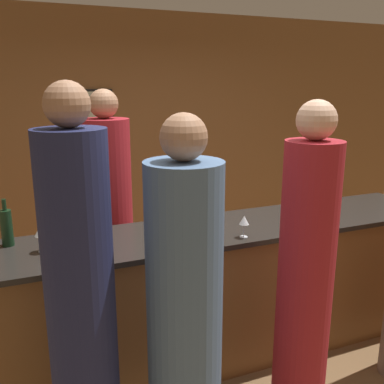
{
  "coord_description": "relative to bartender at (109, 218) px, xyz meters",
  "views": [
    {
      "loc": [
        -1.38,
        -2.56,
        1.99
      ],
      "look_at": [
        -0.3,
        0.1,
        1.25
      ],
      "focal_mm": 40.0,
      "sensor_mm": 36.0,
      "label": 1
    }
  ],
  "objects": [
    {
      "name": "bartender",
      "position": [
        0.0,
        0.0,
        0.0
      ],
      "size": [
        0.39,
        0.39,
        1.95
      ],
      "rotation": [
        0.0,
        0.0,
        3.14
      ],
      "color": "maroon",
      "rests_on": "ground_plane"
    },
    {
      "name": "guest_1",
      "position": [
        0.04,
        -1.62,
        -0.04
      ],
      "size": [
        0.38,
        0.38,
        1.87
      ],
      "color": "#4C6B93",
      "rests_on": "ground_plane"
    },
    {
      "name": "guest_0",
      "position": [
        0.79,
        -1.57,
        -0.0
      ],
      "size": [
        0.31,
        0.31,
        1.91
      ],
      "color": "maroon",
      "rests_on": "ground_plane"
    },
    {
      "name": "wine_glass_0",
      "position": [
        1.56,
        -0.81,
        0.23
      ],
      "size": [
        0.07,
        0.07,
        0.17
      ],
      "color": "silver",
      "rests_on": "bar_counter"
    },
    {
      "name": "ground_plane",
      "position": [
        0.74,
        -0.83,
        -0.9
      ],
      "size": [
        14.0,
        14.0,
        0.0
      ],
      "primitive_type": "plane",
      "color": "brown"
    },
    {
      "name": "back_wall",
      "position": [
        0.74,
        1.64,
        0.5
      ],
      "size": [
        8.0,
        0.08,
        2.8
      ],
      "color": "brown",
      "rests_on": "ground_plane"
    },
    {
      "name": "ice_bucket",
      "position": [
        0.33,
        -0.81,
        0.21
      ],
      "size": [
        0.16,
        0.16,
        0.21
      ],
      "color": "#9E9993",
      "rests_on": "bar_counter"
    },
    {
      "name": "wine_glass_3",
      "position": [
        1.21,
        -1.12,
        0.23
      ],
      "size": [
        0.08,
        0.08,
        0.16
      ],
      "color": "silver",
      "rests_on": "bar_counter"
    },
    {
      "name": "wine_glass_4",
      "position": [
        0.67,
        -1.06,
        0.21
      ],
      "size": [
        0.06,
        0.06,
        0.15
      ],
      "color": "silver",
      "rests_on": "bar_counter"
    },
    {
      "name": "bar_counter",
      "position": [
        0.74,
        -0.83,
        -0.4
      ],
      "size": [
        3.32,
        0.67,
        1.0
      ],
      "color": "brown",
      "rests_on": "ground_plane"
    },
    {
      "name": "wine_glass_1",
      "position": [
        -0.56,
        -0.83,
        0.24
      ],
      "size": [
        0.08,
        0.08,
        0.18
      ],
      "color": "silver",
      "rests_on": "bar_counter"
    },
    {
      "name": "wine_bottle_1",
      "position": [
        -0.76,
        -0.64,
        0.22
      ],
      "size": [
        0.07,
        0.07,
        0.3
      ],
      "color": "black",
      "rests_on": "bar_counter"
    },
    {
      "name": "guest_4",
      "position": [
        -0.44,
        -1.56,
        0.04
      ],
      "size": [
        0.31,
        0.31,
        2.0
      ],
      "color": "#1E234C",
      "rests_on": "ground_plane"
    },
    {
      "name": "wine_bottle_0",
      "position": [
        -0.25,
        -0.56,
        0.21
      ],
      "size": [
        0.07,
        0.07,
        0.27
      ],
      "color": "black",
      "rests_on": "bar_counter"
    }
  ]
}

